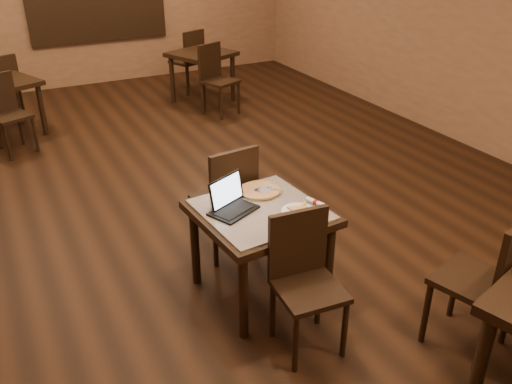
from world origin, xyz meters
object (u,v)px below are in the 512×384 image
pizza_pan (260,192)px  other_table_b_chair_far (3,85)px  laptop (230,201)px  chair_main_near (304,274)px  chair_main_far (228,196)px  tiled_table (261,220)px  other_table_b (3,91)px  other_table_b_chair_near (5,109)px  other_table_a_chair_near (216,75)px  other_table_a_chair_far (190,57)px  other_table_c_chair_far (491,277)px  other_table_a (202,61)px

pizza_pan → other_table_b_chair_far: other_table_b_chair_far is taller
laptop → other_table_b_chair_far: 5.26m
laptop → chair_main_near: bearing=-98.0°
chair_main_far → other_table_b_chair_far: size_ratio=1.05×
chair_main_near → other_table_b_chair_far: bearing=108.4°
pizza_pan → tiled_table: bearing=-116.6°
chair_main_near → other_table_b_chair_far: (-1.39, 5.84, -0.00)m
tiled_table → pizza_pan: (0.12, 0.24, 0.11)m
laptop → other_table_b: size_ratio=0.39×
chair_main_near → other_table_b_chair_near: size_ratio=1.01×
other_table_a_chair_near → other_table_a_chair_far: same height
other_table_a_chair_far → other_table_c_chair_far: (-0.52, -6.72, 0.03)m
other_table_b → other_table_c_chair_far: 6.40m
other_table_a_chair_near → other_table_b: bearing=148.9°
tiled_table → other_table_a: (1.52, 4.84, 0.01)m
other_table_b_chair_far → other_table_c_chair_far: bearing=88.2°
other_table_a_chair_near → other_table_a_chair_far: (0.07, 1.22, 0.00)m
chair_main_near → other_table_b: bearing=110.2°
chair_main_far → other_table_b: chair_main_far is taller
laptop → other_table_b: 4.70m
other_table_a → other_table_c_chair_far: other_table_c_chair_far is taller
other_table_b → other_table_b_chair_near: 0.59m
other_table_a_chair_far → other_table_b: bearing=-7.7°
chair_main_far → laptop: size_ratio=2.54×
chair_main_near → laptop: size_ratio=2.42×
pizza_pan → other_table_a_chair_far: size_ratio=0.33×
laptop → other_table_a_chair_near: (1.68, 4.12, -0.24)m
laptop → other_table_b_chair_near: laptop is taller
laptop → other_table_a: 5.04m
tiled_table → other_table_a_chair_near: (1.48, 4.23, -0.08)m
tiled_table → laptop: 0.28m
chair_main_near → other_table_b_chair_near: 4.90m
other_table_a → other_table_a_chair_far: (0.04, 0.61, -0.08)m
pizza_pan → other_table_a_chair_far: bearing=74.6°
pizza_pan → other_table_a: (1.40, 4.60, -0.10)m
other_table_a_chair_near → other_table_b_chair_far: size_ratio=1.05×
other_table_a_chair_near → other_table_a_chair_far: bearing=63.8°
pizza_pan → other_table_a_chair_near: 4.22m
chair_main_far → other_table_c_chair_far: 2.14m
other_table_a → other_table_c_chair_far: 6.13m
other_table_a_chair_far → other_table_b: 3.08m
chair_main_far → other_table_a_chair_near: size_ratio=1.00×
tiled_table → other_table_b: (-1.42, 4.64, -0.03)m
tiled_table → other_table_a_chair_near: bearing=66.3°
other_table_a_chair_near → laptop: bearing=-135.0°
other_table_b → other_table_a_chair_near: bearing=-30.5°
chair_main_near → other_table_a_chair_far: bearing=80.7°
pizza_pan → other_table_a: 4.81m
other_table_a → pizza_pan: bearing=-129.7°
tiled_table → other_table_b_chair_far: bearing=100.5°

